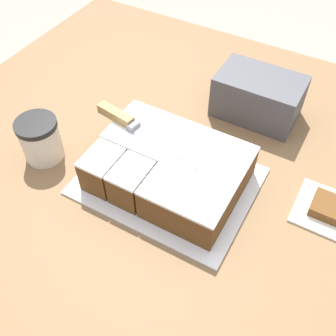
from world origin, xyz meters
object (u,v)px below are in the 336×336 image
at_px(cake_board, 168,181).
at_px(coffee_cup, 40,139).
at_px(knife, 128,122).
at_px(storage_box, 258,97).
at_px(brownie, 328,207).
at_px(cake, 169,168).

relative_size(cake_board, coffee_cup, 3.57).
bearing_deg(cake_board, coffee_cup, -166.26).
relative_size(knife, coffee_cup, 2.68).
bearing_deg(storage_box, cake_board, -105.09).
relative_size(cake_board, storage_box, 1.79).
height_order(knife, brownie, knife).
bearing_deg(cake, storage_box, 75.23).
height_order(cake_board, brownie, brownie).
bearing_deg(cake_board, knife, 163.72).
height_order(cake_board, coffee_cup, coffee_cup).
xyz_separation_m(knife, coffee_cup, (-0.17, -0.11, -0.04)).
bearing_deg(coffee_cup, storage_box, 45.49).
relative_size(coffee_cup, brownie, 1.57).
bearing_deg(storage_box, knife, -126.63).
height_order(cake, brownie, cake).
xyz_separation_m(cake_board, cake, (0.00, 0.00, 0.04)).
bearing_deg(knife, storage_box, 61.80).
relative_size(cake_board, cake, 1.18).
distance_m(coffee_cup, brownie, 0.64).
xyz_separation_m(cake, storage_box, (0.08, 0.31, 0.01)).
bearing_deg(brownie, knife, -172.88).
distance_m(cake, brownie, 0.34).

